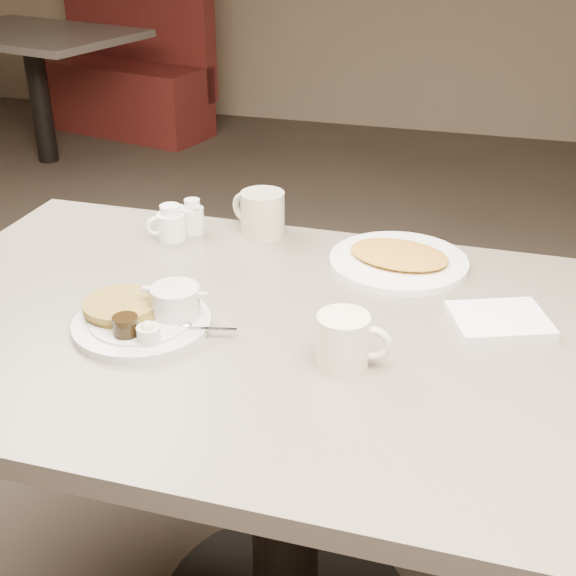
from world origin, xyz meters
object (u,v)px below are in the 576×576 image
(main_plate, at_px, (145,314))
(hash_plate, at_px, (399,259))
(creamer_left, at_px, (170,224))
(booth_back_left, at_px, (120,70))
(creamer_right, at_px, (193,217))
(coffee_mug_far, at_px, (261,213))
(diner_table, at_px, (285,405))
(coffee_mug_near, at_px, (345,340))

(main_plate, height_order, hash_plate, main_plate)
(creamer_left, relative_size, booth_back_left, 0.06)
(creamer_left, height_order, creamer_right, same)
(coffee_mug_far, relative_size, creamer_left, 1.74)
(creamer_left, distance_m, hash_plate, 0.51)
(coffee_mug_far, bearing_deg, creamer_left, -155.55)
(diner_table, xyz_separation_m, booth_back_left, (-2.12, 3.39, -0.17))
(booth_back_left, bearing_deg, diner_table, -58.00)
(diner_table, bearing_deg, creamer_right, 132.40)
(coffee_mug_far, xyz_separation_m, booth_back_left, (-1.95, 3.00, -0.39))
(coffee_mug_far, height_order, booth_back_left, booth_back_left)
(creamer_left, bearing_deg, diner_table, -40.59)
(coffee_mug_near, height_order, hash_plate, coffee_mug_near)
(coffee_mug_near, height_order, creamer_right, coffee_mug_near)
(diner_table, xyz_separation_m, creamer_left, (-0.36, 0.31, 0.21))
(diner_table, height_order, hash_plate, hash_plate)
(coffee_mug_near, distance_m, booth_back_left, 4.16)
(coffee_mug_near, relative_size, creamer_right, 1.59)
(main_plate, xyz_separation_m, coffee_mug_far, (0.07, 0.45, 0.03))
(coffee_mug_near, relative_size, hash_plate, 0.37)
(diner_table, distance_m, creamer_right, 0.52)
(coffee_mug_far, xyz_separation_m, creamer_left, (-0.19, -0.08, -0.01))
(main_plate, height_order, creamer_left, creamer_left)
(diner_table, xyz_separation_m, coffee_mug_near, (0.13, -0.09, 0.22))
(coffee_mug_far, relative_size, hash_plate, 0.44)
(coffee_mug_near, relative_size, booth_back_left, 0.08)
(diner_table, bearing_deg, creamer_left, 139.41)
(diner_table, height_order, creamer_left, creamer_left)
(main_plate, height_order, booth_back_left, booth_back_left)
(creamer_right, bearing_deg, main_plate, -79.04)
(creamer_right, bearing_deg, hash_plate, -4.83)
(coffee_mug_near, relative_size, creamer_left, 1.46)
(diner_table, relative_size, booth_back_left, 0.94)
(diner_table, distance_m, hash_plate, 0.39)
(creamer_left, bearing_deg, coffee_mug_near, -38.94)
(main_plate, relative_size, hash_plate, 0.91)
(main_plate, relative_size, coffee_mug_far, 2.05)
(main_plate, height_order, coffee_mug_near, coffee_mug_near)
(diner_table, distance_m, booth_back_left, 4.00)
(main_plate, bearing_deg, creamer_right, 100.96)
(diner_table, height_order, coffee_mug_far, coffee_mug_far)
(diner_table, height_order, coffee_mug_near, coffee_mug_near)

